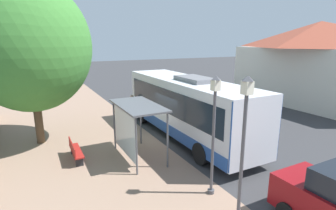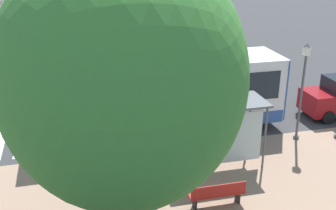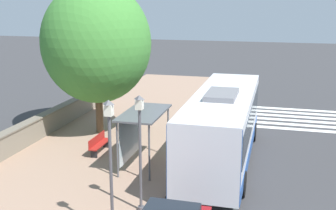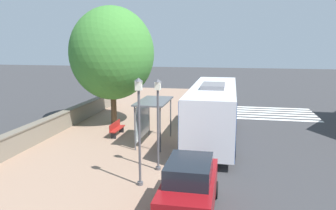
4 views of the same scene
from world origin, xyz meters
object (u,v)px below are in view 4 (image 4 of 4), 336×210
pedestrian (195,108)px  parked_car_behind_bus (189,188)px  street_lamp_far (139,123)px  shade_tree (112,54)px  bench (117,128)px  street_lamp_near (158,117)px  bus (213,111)px  bus_shelter (151,108)px

pedestrian → parked_car_behind_bus: 13.39m
street_lamp_far → shade_tree: bearing=115.8°
bench → street_lamp_near: street_lamp_near is taller
bus → bench: (-6.03, -0.19, -1.34)m
street_lamp_near → shade_tree: shade_tree is taller
street_lamp_near → parked_car_behind_bus: size_ratio=1.04×
bench → street_lamp_near: size_ratio=0.44×
street_lamp_near → bus_shelter: bearing=108.1°
street_lamp_far → shade_tree: size_ratio=0.54×
bus_shelter → shade_tree: shade_tree is taller
bench → street_lamp_near: (3.85, -5.07, 2.03)m
bus → street_lamp_near: size_ratio=2.43×
street_lamp_near → street_lamp_far: (-0.37, -1.77, 0.12)m
bus → pedestrian: 4.77m
parked_car_behind_bus → shade_tree: bearing=121.0°
bus → shade_tree: (-7.34, 2.88, 3.24)m
street_lamp_near → street_lamp_far: street_lamp_far is taller
pedestrian → street_lamp_near: (-0.60, -9.70, 1.44)m
bus_shelter → street_lamp_far: size_ratio=0.75×
bus → shade_tree: size_ratio=1.23×
street_lamp_near → parked_car_behind_bus: 4.39m
street_lamp_far → parked_car_behind_bus: street_lamp_far is taller
bench → street_lamp_far: bearing=-63.0°
bus → street_lamp_far: (-2.55, -7.03, 0.82)m
bench → parked_car_behind_bus: bearing=-56.5°
bus_shelter → street_lamp_far: 5.88m
bus_shelter → parked_car_behind_bus: (3.22, -7.63, -1.17)m
bus → pedestrian: bearing=109.6°
pedestrian → bench: pedestrian is taller
bus_shelter → bench: bus_shelter is taller
bus → street_lamp_near: street_lamp_near is taller
parked_car_behind_bus → pedestrian: bearing=95.6°
street_lamp_near → street_lamp_far: size_ratio=0.95×
pedestrian → street_lamp_near: 9.83m
bus → bus_shelter: size_ratio=3.08×
bus → parked_car_behind_bus: bus is taller
bench → street_lamp_far: size_ratio=0.42×
bus_shelter → bench: 3.20m
bus_shelter → parked_car_behind_bus: size_ratio=0.82×
bench → bus: bearing=1.8°
pedestrian → parked_car_behind_bus: bearing=-84.4°
pedestrian → bus: bearing=-70.4°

